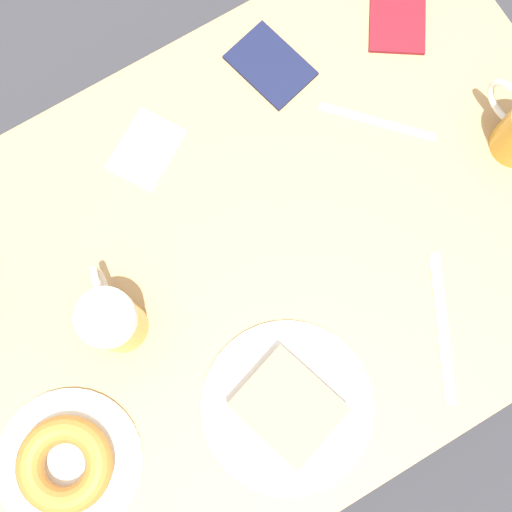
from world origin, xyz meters
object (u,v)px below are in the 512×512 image
object	(u,v)px
beer_mug_left	(113,319)
fork	(377,122)
knife	(442,327)
plate_with_donut	(66,464)
napkin_folded	(146,150)
passport_near_edge	(397,16)
plate_with_cake	(288,407)
passport_far_edge	(270,65)

from	to	relation	value
beer_mug_left	fork	bearing A→B (deg)	98.48
fork	knife	world-z (taller)	same
knife	plate_with_donut	bearing A→B (deg)	-100.97
beer_mug_left	napkin_folded	size ratio (longest dim) A/B	0.94
fork	passport_near_edge	distance (m)	0.18
passport_near_edge	plate_with_cake	bearing A→B (deg)	-47.19
plate_with_cake	plate_with_donut	world-z (taller)	plate_with_cake
beer_mug_left	passport_near_edge	distance (m)	0.65
fork	passport_near_edge	world-z (taller)	passport_near_edge
passport_far_edge	napkin_folded	bearing A→B (deg)	-84.74
fork	passport_far_edge	world-z (taller)	passport_far_edge
plate_with_cake	beer_mug_left	world-z (taller)	beer_mug_left
knife	passport_far_edge	size ratio (longest dim) A/B	1.43
knife	beer_mug_left	bearing A→B (deg)	-121.23
napkin_folded	passport_near_edge	size ratio (longest dim) A/B	0.89
fork	plate_with_cake	bearing A→B (deg)	-48.89
napkin_folded	passport_far_edge	world-z (taller)	passport_far_edge
fork	knife	bearing A→B (deg)	-15.58
beer_mug_left	plate_with_donut	bearing A→B (deg)	-49.09
fork	knife	size ratio (longest dim) A/B	0.71
plate_with_cake	passport_far_edge	size ratio (longest dim) A/B	1.72
passport_near_edge	knife	bearing A→B (deg)	-25.25
plate_with_cake	knife	bearing A→B (deg)	85.94
plate_with_cake	napkin_folded	size ratio (longest dim) A/B	1.80
beer_mug_left	fork	distance (m)	0.50
beer_mug_left	knife	bearing A→B (deg)	58.77
plate_with_cake	plate_with_donut	xyz separation A→B (m)	(-0.09, -0.30, 0.00)
napkin_folded	fork	distance (m)	0.36
plate_with_donut	passport_far_edge	xyz separation A→B (m)	(-0.37, 0.55, -0.02)
plate_with_cake	napkin_folded	world-z (taller)	plate_with_cake
plate_with_cake	passport_near_edge	world-z (taller)	plate_with_cake
plate_with_donut	beer_mug_left	distance (m)	0.21
napkin_folded	knife	bearing A→B (deg)	27.64
plate_with_donut	knife	xyz separation A→B (m)	(0.11, 0.56, -0.02)
plate_with_cake	beer_mug_left	bearing A→B (deg)	-146.77
beer_mug_left	passport_far_edge	world-z (taller)	beer_mug_left
plate_with_donut	passport_near_edge	size ratio (longest dim) A/B	1.35
napkin_folded	passport_far_edge	bearing A→B (deg)	95.26
plate_with_cake	fork	bearing A→B (deg)	131.11
plate_with_cake	passport_far_edge	bearing A→B (deg)	151.76
plate_with_donut	knife	distance (m)	0.57
napkin_folded	passport_near_edge	bearing A→B (deg)	88.81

